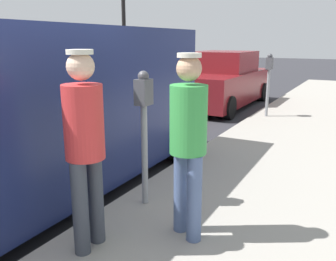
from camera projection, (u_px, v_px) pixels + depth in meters
ground_plane at (10, 216)px, 4.22m from camera, size 80.00×80.00×0.00m
parking_meter_near at (144, 116)px, 3.98m from camera, size 0.14×0.18×1.52m
parking_meter_far at (269, 74)px, 8.78m from camera, size 0.14×0.18×1.52m
pedestrian_in_green at (188, 136)px, 3.30m from camera, size 0.34×0.34×1.73m
pedestrian_in_red at (85, 139)px, 3.09m from camera, size 0.34×0.36×1.76m
parked_van at (38, 108)px, 4.58m from camera, size 2.19×5.23×2.15m
parked_sedan_ahead at (221, 82)px, 11.05m from camera, size 1.94×4.40×1.65m
traffic_light_corner at (106, 2)px, 15.02m from camera, size 2.48×0.42×5.20m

